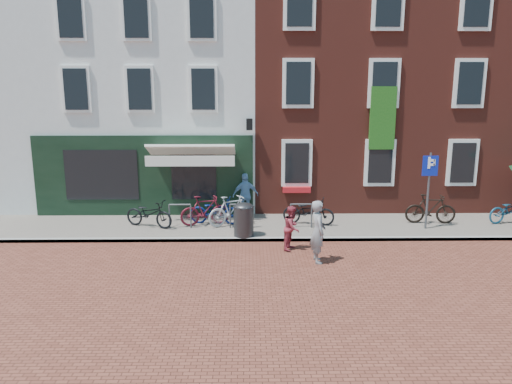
{
  "coord_description": "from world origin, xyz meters",
  "views": [
    {
      "loc": [
        -1.23,
        -14.49,
        4.71
      ],
      "look_at": [
        -0.99,
        1.23,
        1.31
      ],
      "focal_mm": 34.45,
      "sensor_mm": 36.0,
      "label": 1
    }
  ],
  "objects_px": {
    "cafe_person": "(246,195)",
    "bicycle_0": "(149,214)",
    "bicycle_2": "(215,211)",
    "bicycle_1": "(205,210)",
    "bicycle_5": "(430,209)",
    "bicycle_3": "(231,211)",
    "woman": "(318,232)",
    "parking_sign": "(429,178)",
    "boy": "(292,228)",
    "litter_bin": "(244,218)",
    "bicycle_6": "(511,210)",
    "bicycle_4": "(309,211)"
  },
  "relations": [
    {
      "from": "woman",
      "to": "bicycle_6",
      "type": "height_order",
      "value": "woman"
    },
    {
      "from": "parking_sign",
      "to": "woman",
      "type": "relative_size",
      "value": 1.47
    },
    {
      "from": "bicycle_1",
      "to": "bicycle_5",
      "type": "xyz_separation_m",
      "value": [
        7.67,
        0.08,
        0.0
      ]
    },
    {
      "from": "boy",
      "to": "bicycle_3",
      "type": "xyz_separation_m",
      "value": [
        -1.85,
        2.23,
        -0.05
      ]
    },
    {
      "from": "bicycle_4",
      "to": "woman",
      "type": "bearing_deg",
      "value": -167.9
    },
    {
      "from": "litter_bin",
      "to": "bicycle_5",
      "type": "bearing_deg",
      "value": 11.96
    },
    {
      "from": "cafe_person",
      "to": "bicycle_2",
      "type": "distance_m",
      "value": 1.4
    },
    {
      "from": "bicycle_6",
      "to": "bicycle_3",
      "type": "bearing_deg",
      "value": 76.45
    },
    {
      "from": "cafe_person",
      "to": "bicycle_0",
      "type": "height_order",
      "value": "cafe_person"
    },
    {
      "from": "bicycle_2",
      "to": "bicycle_6",
      "type": "relative_size",
      "value": 1.0
    },
    {
      "from": "bicycle_4",
      "to": "bicycle_5",
      "type": "height_order",
      "value": "bicycle_5"
    },
    {
      "from": "bicycle_3",
      "to": "bicycle_5",
      "type": "height_order",
      "value": "same"
    },
    {
      "from": "cafe_person",
      "to": "bicycle_6",
      "type": "bearing_deg",
      "value": 163.03
    },
    {
      "from": "boy",
      "to": "bicycle_4",
      "type": "bearing_deg",
      "value": 5.5
    },
    {
      "from": "bicycle_3",
      "to": "bicycle_5",
      "type": "relative_size",
      "value": 1.0
    },
    {
      "from": "boy",
      "to": "bicycle_6",
      "type": "bearing_deg",
      "value": -48.89
    },
    {
      "from": "bicycle_4",
      "to": "bicycle_6",
      "type": "xyz_separation_m",
      "value": [
        6.97,
        0.1,
        0.0
      ]
    },
    {
      "from": "parking_sign",
      "to": "cafe_person",
      "type": "distance_m",
      "value": 6.23
    },
    {
      "from": "bicycle_3",
      "to": "bicycle_6",
      "type": "relative_size",
      "value": 0.97
    },
    {
      "from": "bicycle_3",
      "to": "bicycle_4",
      "type": "distance_m",
      "value": 2.62
    },
    {
      "from": "boy",
      "to": "bicycle_0",
      "type": "xyz_separation_m",
      "value": [
        -4.59,
        2.07,
        -0.1
      ]
    },
    {
      "from": "bicycle_0",
      "to": "boy",
      "type": "bearing_deg",
      "value": -91.91
    },
    {
      "from": "bicycle_1",
      "to": "bicycle_5",
      "type": "height_order",
      "value": "same"
    },
    {
      "from": "parking_sign",
      "to": "bicycle_3",
      "type": "height_order",
      "value": "parking_sign"
    },
    {
      "from": "cafe_person",
      "to": "bicycle_3",
      "type": "relative_size",
      "value": 0.94
    },
    {
      "from": "bicycle_5",
      "to": "bicycle_0",
      "type": "bearing_deg",
      "value": 97.05
    },
    {
      "from": "bicycle_1",
      "to": "bicycle_2",
      "type": "distance_m",
      "value": 0.37
    },
    {
      "from": "woman",
      "to": "parking_sign",
      "type": "bearing_deg",
      "value": -60.97
    },
    {
      "from": "woman",
      "to": "bicycle_5",
      "type": "xyz_separation_m",
      "value": [
        4.33,
        3.43,
        -0.25
      ]
    },
    {
      "from": "cafe_person",
      "to": "bicycle_0",
      "type": "xyz_separation_m",
      "value": [
        -3.21,
        -1.24,
        -0.33
      ]
    },
    {
      "from": "bicycle_0",
      "to": "parking_sign",
      "type": "bearing_deg",
      "value": -69.63
    },
    {
      "from": "bicycle_2",
      "to": "bicycle_5",
      "type": "bearing_deg",
      "value": -82.92
    },
    {
      "from": "litter_bin",
      "to": "cafe_person",
      "type": "bearing_deg",
      "value": 88.91
    },
    {
      "from": "woman",
      "to": "bicycle_1",
      "type": "xyz_separation_m",
      "value": [
        -3.34,
        3.35,
        -0.25
      ]
    },
    {
      "from": "bicycle_6",
      "to": "woman",
      "type": "bearing_deg",
      "value": 101.4
    },
    {
      "from": "bicycle_2",
      "to": "bicycle_4",
      "type": "height_order",
      "value": "same"
    },
    {
      "from": "litter_bin",
      "to": "bicycle_6",
      "type": "height_order",
      "value": "litter_bin"
    },
    {
      "from": "litter_bin",
      "to": "bicycle_0",
      "type": "relative_size",
      "value": 0.65
    },
    {
      "from": "bicycle_0",
      "to": "bicycle_3",
      "type": "height_order",
      "value": "bicycle_3"
    },
    {
      "from": "bicycle_0",
      "to": "bicycle_2",
      "type": "height_order",
      "value": "same"
    },
    {
      "from": "bicycle_2",
      "to": "bicycle_0",
      "type": "bearing_deg",
      "value": 106.65
    },
    {
      "from": "parking_sign",
      "to": "woman",
      "type": "height_order",
      "value": "parking_sign"
    },
    {
      "from": "bicycle_2",
      "to": "bicycle_5",
      "type": "relative_size",
      "value": 1.03
    },
    {
      "from": "litter_bin",
      "to": "bicycle_0",
      "type": "bearing_deg",
      "value": 161.44
    },
    {
      "from": "bicycle_0",
      "to": "bicycle_6",
      "type": "relative_size",
      "value": 1.0
    },
    {
      "from": "boy",
      "to": "bicycle_5",
      "type": "xyz_separation_m",
      "value": [
        4.94,
        2.36,
        -0.05
      ]
    },
    {
      "from": "bicycle_0",
      "to": "bicycle_5",
      "type": "height_order",
      "value": "bicycle_5"
    },
    {
      "from": "bicycle_6",
      "to": "bicycle_4",
      "type": "bearing_deg",
      "value": 76.22
    },
    {
      "from": "parking_sign",
      "to": "bicycle_1",
      "type": "height_order",
      "value": "parking_sign"
    },
    {
      "from": "woman",
      "to": "cafe_person",
      "type": "height_order",
      "value": "woman"
    }
  ]
}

